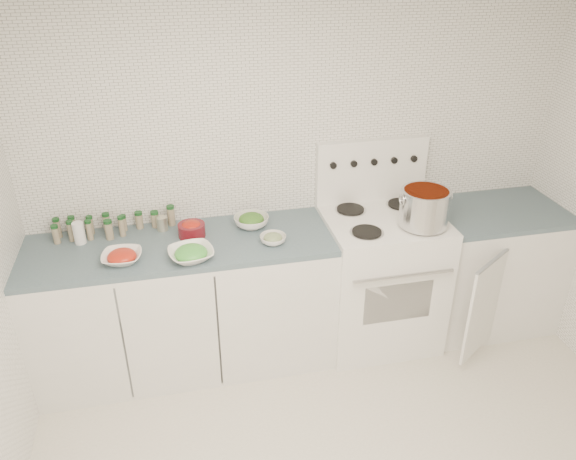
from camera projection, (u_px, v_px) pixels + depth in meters
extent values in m
cube|color=white|center=(300.00, 159.00, 3.64)|extent=(3.50, 0.02, 2.50)
cube|color=white|center=(186.00, 307.00, 3.60)|extent=(1.85, 0.62, 0.86)
cube|color=#3F525F|center=(180.00, 246.00, 3.39)|extent=(1.85, 0.62, 0.03)
cube|color=white|center=(379.00, 280.00, 3.82)|extent=(0.76, 0.65, 0.92)
cube|color=black|center=(398.00, 302.00, 3.53)|extent=(0.45, 0.01, 0.28)
cylinder|color=silver|center=(404.00, 276.00, 3.39)|extent=(0.65, 0.02, 0.02)
cube|color=white|center=(385.00, 219.00, 3.60)|extent=(0.76, 0.65, 0.01)
cube|color=white|center=(371.00, 170.00, 3.75)|extent=(0.76, 0.06, 0.43)
cylinder|color=silver|center=(367.00, 232.00, 3.42)|extent=(0.21, 0.21, 0.01)
cylinder|color=black|center=(367.00, 232.00, 3.42)|extent=(0.18, 0.18, 0.01)
cylinder|color=silver|center=(422.00, 226.00, 3.49)|extent=(0.21, 0.21, 0.01)
cylinder|color=black|center=(422.00, 226.00, 3.49)|extent=(0.18, 0.18, 0.01)
cylinder|color=silver|center=(350.00, 210.00, 3.70)|extent=(0.21, 0.21, 0.01)
cylinder|color=black|center=(350.00, 209.00, 3.70)|extent=(0.18, 0.18, 0.01)
cylinder|color=silver|center=(401.00, 205.00, 3.77)|extent=(0.21, 0.21, 0.01)
cylinder|color=black|center=(402.00, 204.00, 3.76)|extent=(0.18, 0.18, 0.01)
cylinder|color=black|center=(333.00, 165.00, 3.63)|extent=(0.04, 0.02, 0.04)
cylinder|color=black|center=(354.00, 164.00, 3.66)|extent=(0.04, 0.02, 0.04)
cylinder|color=black|center=(374.00, 162.00, 3.68)|extent=(0.04, 0.02, 0.04)
cylinder|color=black|center=(394.00, 160.00, 3.71)|extent=(0.04, 0.02, 0.04)
cylinder|color=black|center=(414.00, 159.00, 3.74)|extent=(0.04, 0.02, 0.04)
cube|color=white|center=(487.00, 268.00, 4.00)|extent=(0.89, 0.62, 0.86)
cube|color=#3F525F|center=(498.00, 212.00, 3.79)|extent=(0.89, 0.62, 0.03)
cube|color=white|center=(483.00, 308.00, 3.59)|extent=(0.34, 0.24, 0.70)
cylinder|color=silver|center=(424.00, 207.00, 3.44)|extent=(0.30, 0.30, 0.23)
cylinder|color=#EA5921|center=(426.00, 193.00, 3.40)|extent=(0.27, 0.27, 0.03)
torus|color=silver|center=(402.00, 200.00, 3.38)|extent=(0.01, 0.07, 0.07)
torus|color=silver|center=(449.00, 195.00, 3.44)|extent=(0.01, 0.07, 0.07)
imported|color=white|center=(122.00, 257.00, 3.18)|extent=(0.25, 0.25, 0.05)
ellipsoid|color=red|center=(122.00, 256.00, 3.18)|extent=(0.16, 0.16, 0.07)
imported|color=white|center=(191.00, 254.00, 3.20)|extent=(0.30, 0.30, 0.06)
ellipsoid|color=green|center=(191.00, 252.00, 3.20)|extent=(0.18, 0.18, 0.08)
imported|color=white|center=(251.00, 221.00, 3.56)|extent=(0.26, 0.26, 0.07)
ellipsoid|color=#205317|center=(251.00, 219.00, 3.55)|extent=(0.16, 0.16, 0.07)
imported|color=white|center=(273.00, 239.00, 3.37)|extent=(0.20, 0.20, 0.05)
ellipsoid|color=#27481D|center=(273.00, 237.00, 3.37)|extent=(0.11, 0.11, 0.05)
cylinder|color=#5D0F17|center=(192.00, 230.00, 3.44)|extent=(0.17, 0.17, 0.08)
ellipsoid|color=#B72A0C|center=(191.00, 226.00, 3.42)|extent=(0.12, 0.12, 0.06)
cylinder|color=white|center=(79.00, 233.00, 3.35)|extent=(0.08, 0.08, 0.14)
cylinder|color=#B8B39C|center=(162.00, 224.00, 3.51)|extent=(0.09, 0.09, 0.09)
cylinder|color=gray|center=(58.00, 229.00, 3.42)|extent=(0.04, 0.04, 0.11)
cylinder|color=#124119|center=(56.00, 220.00, 3.39)|extent=(0.04, 0.04, 0.02)
cylinder|color=gray|center=(73.00, 227.00, 3.44)|extent=(0.04, 0.04, 0.11)
cylinder|color=#124119|center=(71.00, 218.00, 3.41)|extent=(0.04, 0.04, 0.02)
cylinder|color=gray|center=(91.00, 226.00, 3.46)|extent=(0.04, 0.04, 0.10)
cylinder|color=#124119|center=(89.00, 217.00, 3.43)|extent=(0.04, 0.04, 0.02)
cylinder|color=gray|center=(107.00, 224.00, 3.48)|extent=(0.04, 0.04, 0.11)
cylinder|color=#124119|center=(105.00, 215.00, 3.45)|extent=(0.05, 0.05, 0.02)
cylinder|color=gray|center=(123.00, 224.00, 3.50)|extent=(0.04, 0.04, 0.09)
cylinder|color=#124119|center=(122.00, 217.00, 3.48)|extent=(0.04, 0.04, 0.02)
cylinder|color=gray|center=(139.00, 221.00, 3.53)|extent=(0.05, 0.05, 0.09)
cylinder|color=#124119|center=(138.00, 213.00, 3.50)|extent=(0.05, 0.05, 0.02)
cylinder|color=gray|center=(155.00, 220.00, 3.54)|extent=(0.05, 0.05, 0.09)
cylinder|color=#124119|center=(154.00, 213.00, 3.52)|extent=(0.05, 0.05, 0.02)
cylinder|color=gray|center=(171.00, 217.00, 3.56)|extent=(0.05, 0.05, 0.12)
cylinder|color=#124119|center=(170.00, 207.00, 3.53)|extent=(0.05, 0.05, 0.02)
cylinder|color=gray|center=(56.00, 236.00, 3.36)|extent=(0.04, 0.04, 0.10)
cylinder|color=#124119|center=(54.00, 227.00, 3.33)|extent=(0.04, 0.04, 0.02)
cylinder|color=gray|center=(71.00, 232.00, 3.38)|extent=(0.04, 0.04, 0.12)
cylinder|color=#124119|center=(69.00, 222.00, 3.35)|extent=(0.04, 0.04, 0.02)
cylinder|color=gray|center=(89.00, 231.00, 3.39)|extent=(0.04, 0.04, 0.11)
cylinder|color=#124119|center=(88.00, 222.00, 3.36)|extent=(0.04, 0.04, 0.02)
cylinder|color=gray|center=(109.00, 231.00, 3.40)|extent=(0.05, 0.05, 0.11)
cylinder|color=#124119|center=(108.00, 222.00, 3.37)|extent=(0.05, 0.05, 0.02)
cylinder|color=gray|center=(122.00, 227.00, 3.43)|extent=(0.04, 0.04, 0.12)
cylinder|color=#124119|center=(120.00, 218.00, 3.40)|extent=(0.04, 0.04, 0.02)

